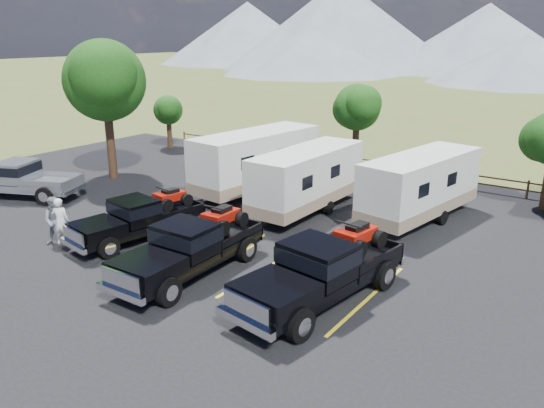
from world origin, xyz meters
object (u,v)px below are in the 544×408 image
Objects in this scene: person_a at (60,221)px; trailer_center at (307,180)px; rig_center at (191,246)px; pickup_silver at (20,179)px; trailer_left at (256,162)px; tree_big_nw at (105,80)px; rig_left at (140,217)px; person_b at (56,221)px; rig_right at (323,269)px; trailer_right at (420,187)px.

trailer_center is at bearing -156.65° from person_a.
rig_center is 0.97× the size of pickup_silver.
trailer_center is (3.77, -1.09, -0.14)m from trailer_left.
tree_big_nw is 11.29m from rig_left.
tree_big_nw reaches higher than trailer_left.
rig_left is 9.42m from pickup_silver.
trailer_left is 1.10× the size of trailer_center.
trailer_left reaches higher than person_b.
pickup_silver is 3.34× the size of person_b.
rig_center is at bearing 59.85° from pickup_silver.
trailer_center reaches higher than rig_center.
trailer_left is 3.92m from trailer_center.
trailer_center is at bearing -9.82° from trailer_left.
rig_center is 10.02m from trailer_left.
tree_big_nw reaches higher than rig_right.
trailer_left is at bearing 144.88° from rig_right.
rig_center is at bearing -37.97° from person_b.
trailer_right is 1.32× the size of pickup_silver.
tree_big_nw is at bearing -173.22° from trailer_center.
rig_right is 10.98m from person_a.
rig_right reaches higher than rig_center.
person_a is (-10.61, -10.89, -0.60)m from trailer_right.
trailer_center is 0.99× the size of trailer_right.
trailer_center is at bearing 132.99° from rig_right.
tree_big_nw reaches higher than rig_center.
person_b is at bearing -125.43° from rig_left.
rig_left is 3.24m from person_b.
trailer_right is (17.16, 3.04, -3.99)m from tree_big_nw.
person_a is (-5.85, -9.09, -0.59)m from trailer_center.
trailer_center is at bearing 70.30° from rig_left.
rig_right is (8.72, -0.32, 0.15)m from rig_left.
rig_center reaches higher than rig_left.
trailer_right reaches higher than rig_left.
pickup_silver is at bearing -174.06° from rig_right.
trailer_left is at bearing 164.89° from trailer_center.
person_b is at bearing -125.05° from trailer_right.
trailer_left is at bearing 15.12° from tree_big_nw.
person_b is at bearing 45.89° from pickup_silver.
rig_right is at bearing -18.84° from tree_big_nw.
trailer_right reaches higher than rig_center.
trailer_right reaches higher than trailer_center.
person_a is at bearing -171.75° from rig_center.
pickup_silver is at bearing -135.04° from trailer_left.
trailer_left is 4.78× the size of person_b.
trailer_right is at bearing 54.50° from rig_left.
trailer_left is at bearing -135.44° from person_a.
person_a is (-6.09, -1.02, -0.05)m from rig_center.
rig_center reaches higher than person_a.
person_a is (-2.09, -2.24, 0.04)m from rig_left.
tree_big_nw reaches higher than pickup_silver.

